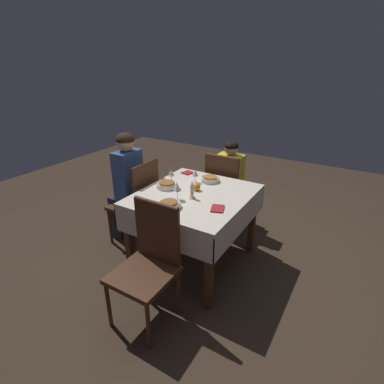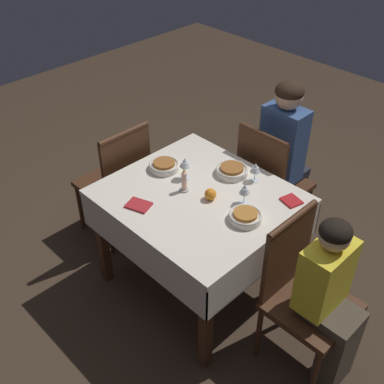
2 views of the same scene
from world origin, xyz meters
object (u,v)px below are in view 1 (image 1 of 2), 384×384
object	(u,v)px
wine_glass_west	(177,188)
napkin_red_folded	(187,173)
person_adult_denim	(126,182)
orange_fruit	(197,187)
chair_north	(138,200)
bowl_west	(170,204)
dining_table	(194,204)
wine_glass_north	(171,173)
candle_centerpiece	(192,192)
napkin_spare_side	(217,209)
chair_west	(149,260)
wine_glass_east	(195,174)
chair_east	(225,189)
bowl_east	(210,179)
person_child_yellow	(232,180)
bowl_north	(167,185)

from	to	relation	value
wine_glass_west	napkin_red_folded	distance (m)	0.69
person_adult_denim	orange_fruit	distance (m)	0.87
person_adult_denim	orange_fruit	size ratio (longest dim) A/B	17.40
chair_north	wine_glass_west	bearing A→B (deg)	73.30
bowl_west	dining_table	bearing A→B (deg)	-5.71
wine_glass_north	bowl_west	size ratio (longest dim) A/B	0.66
candle_centerpiece	wine_glass_north	bearing A→B (deg)	58.88
orange_fruit	napkin_red_folded	xyz separation A→B (m)	(0.36, 0.33, -0.03)
wine_glass_north	candle_centerpiece	xyz separation A→B (m)	(-0.24, -0.39, -0.03)
napkin_spare_side	chair_west	bearing A→B (deg)	155.10
dining_table	wine_glass_east	distance (m)	0.35
person_adult_denim	wine_glass_west	xyz separation A→B (m)	(-0.20, -0.81, 0.18)
chair_north	chair_east	world-z (taller)	same
chair_east	wine_glass_north	world-z (taller)	chair_east
chair_west	wine_glass_east	world-z (taller)	chair_west
chair_west	wine_glass_east	size ratio (longest dim) A/B	7.07
wine_glass_east	candle_centerpiece	xyz separation A→B (m)	(-0.34, -0.17, -0.04)
bowl_west	orange_fruit	world-z (taller)	orange_fruit
bowl_east	wine_glass_west	size ratio (longest dim) A/B	1.26
chair_north	candle_centerpiece	bearing A→B (deg)	82.12
bowl_west	napkin_red_folded	xyz separation A→B (m)	(0.79, 0.31, -0.02)
dining_table	wine_glass_west	world-z (taller)	wine_glass_west
napkin_red_folded	chair_north	bearing A→B (deg)	139.23
chair_north	napkin_red_folded	size ratio (longest dim) A/B	7.43
dining_table	orange_fruit	size ratio (longest dim) A/B	15.32
person_adult_denim	person_child_yellow	bearing A→B (deg)	138.07
wine_glass_east	candle_centerpiece	size ratio (longest dim) A/B	0.87
chair_north	chair_west	xyz separation A→B (m)	(-0.78, -0.77, 0.00)
wine_glass_east	wine_glass_west	xyz separation A→B (m)	(-0.43, -0.07, 0.01)
bowl_north	orange_fruit	size ratio (longest dim) A/B	2.90
person_child_yellow	wine_glass_north	bearing A→B (deg)	68.08
person_adult_denim	bowl_north	xyz separation A→B (m)	(-0.02, -0.57, 0.10)
dining_table	chair_north	world-z (taller)	chair_north
wine_glass_east	person_child_yellow	bearing A→B (deg)	-8.23
dining_table	napkin_red_folded	size ratio (longest dim) A/B	8.41
chair_east	person_child_yellow	world-z (taller)	person_child_yellow
bowl_north	napkin_red_folded	size ratio (longest dim) A/B	1.59
wine_glass_west	napkin_spare_side	bearing A→B (deg)	-88.12
person_adult_denim	wine_glass_west	bearing A→B (deg)	76.47
chair_west	wine_glass_north	distance (m)	1.06
wine_glass_east	orange_fruit	world-z (taller)	wine_glass_east
person_child_yellow	bowl_east	xyz separation A→B (m)	(-0.60, -0.01, 0.21)
person_child_yellow	bowl_north	world-z (taller)	person_child_yellow
chair_west	wine_glass_north	bearing A→B (deg)	114.23
bowl_west	orange_fruit	distance (m)	0.43
chair_east	napkin_red_folded	world-z (taller)	chair_east
person_adult_denim	candle_centerpiece	bearing A→B (deg)	83.50
chair_west	person_adult_denim	distance (m)	1.23
person_child_yellow	napkin_red_folded	distance (m)	0.63
bowl_north	bowl_east	size ratio (longest dim) A/B	1.09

